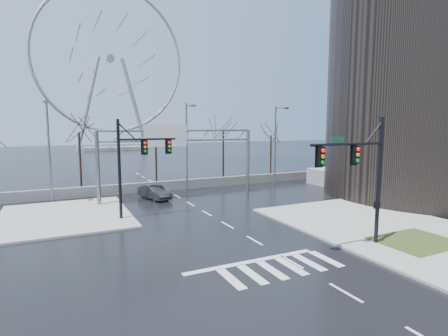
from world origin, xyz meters
TOP-DOWN VIEW (x-y plane):
  - ground at (0.00, 0.00)m, footprint 260.00×260.00m
  - sidewalk_right_ext at (10.00, 2.00)m, footprint 12.00×10.00m
  - sidewalk_far at (-11.00, 12.00)m, footprint 10.00×12.00m
  - grass_strip at (9.00, -5.00)m, footprint 5.00×4.00m
  - tower_podium at (29.00, 8.00)m, footprint 22.00×18.00m
  - barrier_wall at (0.00, 20.00)m, footprint 52.00×0.50m
  - signal_mast_near at (5.14, -4.04)m, footprint 5.52×0.41m
  - signal_mast_far at (-5.87, 8.96)m, footprint 4.72×0.41m
  - sign_gantry at (-0.38, 14.96)m, footprint 16.36×0.40m
  - streetlight_left at (-12.00, 18.16)m, footprint 0.50×2.55m
  - streetlight_mid at (2.00, 18.16)m, footprint 0.50×2.55m
  - streetlight_right at (14.00, 18.16)m, footprint 0.50×2.55m
  - tree_left at (-9.00, 23.50)m, footprint 3.75×3.75m
  - tree_center at (0.00, 24.50)m, footprint 3.25×3.25m
  - tree_right at (9.00, 23.50)m, footprint 3.90×3.90m
  - tree_far_right at (17.00, 24.00)m, footprint 3.40×3.40m
  - ferris_wheel at (5.00, 95.00)m, footprint 45.00×6.00m
  - car at (-2.54, 15.83)m, footprint 2.70×4.65m

SIDE VIEW (x-z plane):
  - ground at x=0.00m, z-range 0.00..0.00m
  - sidewalk_right_ext at x=10.00m, z-range 0.00..0.15m
  - sidewalk_far at x=-11.00m, z-range 0.00..0.15m
  - grass_strip at x=9.00m, z-range 0.14..0.17m
  - barrier_wall at x=0.00m, z-range 0.00..1.10m
  - car at x=-2.54m, z-range 0.00..1.45m
  - tower_podium at x=29.00m, z-range 0.00..2.00m
  - signal_mast_far at x=-5.87m, z-range 0.83..8.83m
  - signal_mast_near at x=5.14m, z-range 0.87..8.87m
  - tree_center at x=0.00m, z-range 1.92..8.42m
  - sign_gantry at x=-0.38m, z-range 1.38..8.98m
  - tree_far_right at x=17.00m, z-range 2.01..8.81m
  - streetlight_left at x=-12.00m, z-range 0.89..10.89m
  - streetlight_mid at x=2.00m, z-range 0.89..10.89m
  - streetlight_right at x=14.00m, z-range 0.89..10.89m
  - tree_left at x=-9.00m, z-range 2.23..9.73m
  - tree_right at x=9.00m, z-range 2.32..10.12m
  - ferris_wheel at x=5.00m, z-range 0.68..51.59m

